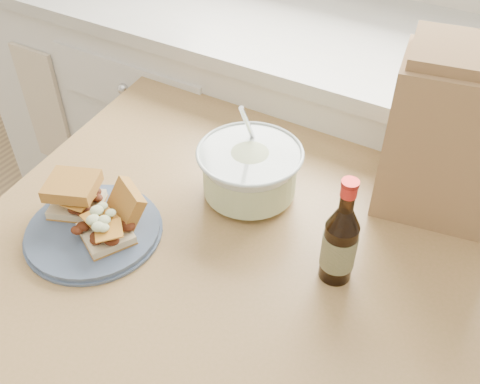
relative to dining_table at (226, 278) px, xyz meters
The scene contains 8 objects.
cabinet_run 0.77m from the dining_table, 99.43° to the left, with size 2.50×0.64×0.94m.
dining_table is the anchor object (origin of this frame).
plate 0.29m from the dining_table, 151.51° to the right, with size 0.26×0.26×0.02m, color #4A5A77.
sandwich_left 0.35m from the dining_table, 161.79° to the right, with size 0.12×0.12×0.07m.
sandwich_right 0.27m from the dining_table, 149.50° to the right, with size 0.12×0.16×0.08m.
coleslaw_bowl 0.22m from the dining_table, 100.66° to the left, with size 0.22×0.22×0.22m.
beer_bottle 0.30m from the dining_table, ahead, with size 0.06×0.06×0.22m.
paper_bag 0.52m from the dining_table, 43.63° to the left, with size 0.25×0.16×0.32m, color #997A4A.
Camera 1 is at (0.52, 0.37, 1.56)m, focal length 40.00 mm.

